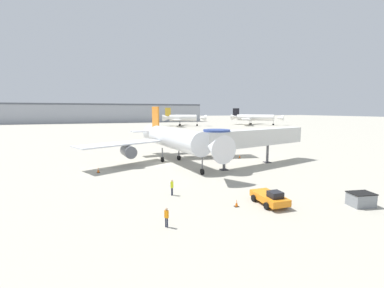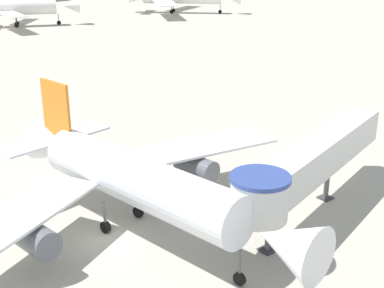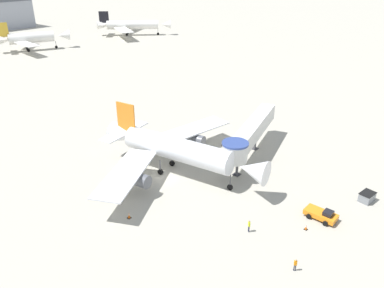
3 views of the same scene
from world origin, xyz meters
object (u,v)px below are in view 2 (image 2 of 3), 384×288
Objects in this scene: main_airplane at (134,181)px; jet_bridge at (307,164)px; background_jet_gold_tail at (21,7)px; traffic_cone_starboard_wing at (260,181)px.

main_airplane is 1.54× the size of jet_bridge.
main_airplane is at bearing -174.45° from background_jet_gold_tail.
traffic_cone_starboard_wing is (13.32, -0.21, -3.90)m from main_airplane.
background_jet_gold_tail is at bearing 63.51° from jet_bridge.
traffic_cone_starboard_wing is 109.20m from background_jet_gold_tail.
jet_bridge is at bearing -105.51° from traffic_cone_starboard_wing.
background_jet_gold_tail is (35.45, 106.63, 0.57)m from main_airplane.
jet_bridge is at bearing -38.54° from main_airplane.
jet_bridge is (11.50, -6.76, 0.50)m from main_airplane.
jet_bridge is at bearing -167.98° from background_jet_gold_tail.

